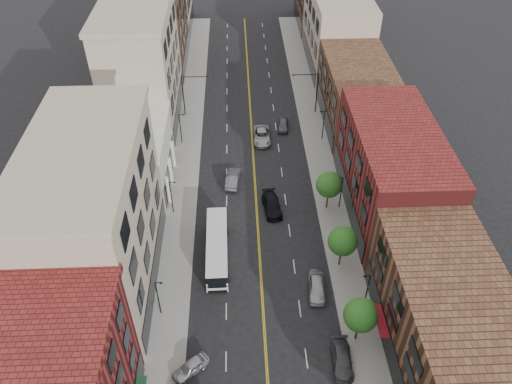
{
  "coord_description": "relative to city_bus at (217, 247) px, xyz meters",
  "views": [
    {
      "loc": [
        -2.15,
        -24.66,
        44.92
      ],
      "look_at": [
        -0.18,
        21.86,
        5.0
      ],
      "focal_mm": 35.0,
      "sensor_mm": 36.0,
      "label": 1
    }
  ],
  "objects": [
    {
      "name": "bldg_r_far_b",
      "position": [
        22.04,
        50.03,
        5.33
      ],
      "size": [
        10.0,
        22.0,
        14.0
      ],
      "primitive_type": "cube",
      "color": "gray",
      "rests_on": "ground"
    },
    {
      "name": "sidewalk_left",
      "position": [
        -4.96,
        19.03,
        -1.6
      ],
      "size": [
        4.0,
        110.0,
        0.15
      ],
      "primitive_type": "cube",
      "color": "gray",
      "rests_on": "ground"
    },
    {
      "name": "signal_mast_right",
      "position": [
        15.31,
        32.03,
        2.97
      ],
      "size": [
        4.49,
        0.18,
        7.2
      ],
      "color": "black",
      "rests_on": "sidewalk_right"
    },
    {
      "name": "lamp_r_1",
      "position": [
        15.99,
        -7.97,
        1.3
      ],
      "size": [
        0.81,
        0.55,
        5.05
      ],
      "color": "black",
      "rests_on": "sidewalk_right"
    },
    {
      "name": "bldg_r_far_a",
      "position": [
        22.04,
        29.03,
        3.33
      ],
      "size": [
        10.0,
        20.0,
        10.0
      ],
      "primitive_type": "cube",
      "color": "#553322",
      "rests_on": "ground"
    },
    {
      "name": "bldg_l_far_a",
      "position": [
        -11.96,
        32.03,
        7.33
      ],
      "size": [
        10.0,
        20.0,
        18.0
      ],
      "primitive_type": "cube",
      "color": "gray",
      "rests_on": "ground"
    },
    {
      "name": "bldg_l_tanoffice",
      "position": [
        -11.96,
        -2.97,
        7.33
      ],
      "size": [
        10.0,
        22.0,
        18.0
      ],
      "primitive_type": "cube",
      "color": "gray",
      "rests_on": "ground"
    },
    {
      "name": "car_lane_behind",
      "position": [
        1.94,
        13.89,
        -0.88
      ],
      "size": [
        2.31,
        5.0,
        1.59
      ],
      "primitive_type": "imported",
      "rotation": [
        0.0,
        0.0,
        3.01
      ],
      "color": "#4B4B50",
      "rests_on": "ground"
    },
    {
      "name": "lamp_l_1",
      "position": [
        -5.91,
        -7.97,
        1.3
      ],
      "size": [
        0.81,
        0.55,
        5.05
      ],
      "color": "black",
      "rests_on": "sidewalk_left"
    },
    {
      "name": "bldg_l_white",
      "position": [
        -11.96,
        15.03,
        2.33
      ],
      "size": [
        10.0,
        14.0,
        8.0
      ],
      "primitive_type": "cube",
      "color": "silver",
      "rests_on": "ground"
    },
    {
      "name": "signal_mast_left",
      "position": [
        -5.23,
        32.03,
        2.97
      ],
      "size": [
        4.49,
        0.18,
        7.2
      ],
      "color": "black",
      "rests_on": "sidewalk_left"
    },
    {
      "name": "car_angle_a",
      "position": [
        -2.36,
        -14.85,
        -1.01
      ],
      "size": [
        3.98,
        3.66,
        1.32
      ],
      "primitive_type": "imported",
      "rotation": [
        0.0,
        0.0,
        -0.88
      ],
      "color": "#B4B6BC",
      "rests_on": "ground"
    },
    {
      "name": "bldg_r_mid",
      "position": [
        22.04,
        8.03,
        4.33
      ],
      "size": [
        10.0,
        22.0,
        12.0
      ],
      "primitive_type": "cube",
      "color": "maroon",
      "rests_on": "ground"
    },
    {
      "name": "tree_r_1",
      "position": [
        14.43,
        -11.89,
        2.46
      ],
      "size": [
        3.4,
        3.4,
        5.59
      ],
      "color": "black",
      "rests_on": "sidewalk_right"
    },
    {
      "name": "lamp_l_3",
      "position": [
        -5.91,
        24.03,
        1.3
      ],
      "size": [
        0.81,
        0.55,
        5.05
      ],
      "color": "black",
      "rests_on": "sidewalk_left"
    },
    {
      "name": "city_bus",
      "position": [
        0.0,
        0.0,
        0.0
      ],
      "size": [
        2.83,
        11.23,
        2.88
      ],
      "rotation": [
        0.0,
        0.0,
        0.01
      ],
      "color": "silver",
      "rests_on": "ground"
    },
    {
      "name": "car_parked_far",
      "position": [
        11.15,
        -5.77,
        -0.88
      ],
      "size": [
        2.27,
        4.81,
        1.59
      ],
      "primitive_type": "imported",
      "rotation": [
        0.0,
        0.0,
        -0.09
      ],
      "color": "#A4A6AC",
      "rests_on": "ground"
    },
    {
      "name": "lamp_r_2",
      "position": [
        15.99,
        8.03,
        1.3
      ],
      "size": [
        0.81,
        0.55,
        5.05
      ],
      "color": "black",
      "rests_on": "sidewalk_right"
    },
    {
      "name": "tree_r_3",
      "position": [
        14.43,
        8.11,
        2.46
      ],
      "size": [
        3.4,
        3.4,
        5.59
      ],
      "color": "black",
      "rests_on": "sidewalk_right"
    },
    {
      "name": "lamp_l_2",
      "position": [
        -5.91,
        8.03,
        1.3
      ],
      "size": [
        0.81,
        0.55,
        5.05
      ],
      "color": "black",
      "rests_on": "sidewalk_left"
    },
    {
      "name": "ground",
      "position": [
        5.04,
        -15.97,
        -1.67
      ],
      "size": [
        220.0,
        220.0,
        0.0
      ],
      "primitive_type": "plane",
      "color": "black",
      "rests_on": "ground"
    },
    {
      "name": "car_lane_a",
      "position": [
        7.05,
        8.03,
        -0.91
      ],
      "size": [
        2.79,
        5.5,
        1.53
      ],
      "primitive_type": "imported",
      "rotation": [
        0.0,
        0.0,
        0.13
      ],
      "color": "black",
      "rests_on": "ground"
    },
    {
      "name": "bldg_r_near",
      "position": [
        22.04,
        -15.97,
        3.33
      ],
      "size": [
        10.0,
        26.0,
        10.0
      ],
      "primitive_type": "cube",
      "color": "#553322",
      "rests_on": "ground"
    },
    {
      "name": "car_parked_mid",
      "position": [
        12.44,
        -14.63,
        -0.99
      ],
      "size": [
        2.1,
        4.8,
        1.37
      ],
      "primitive_type": "imported",
      "rotation": [
        0.0,
        0.0,
        -0.04
      ],
      "color": "#444549",
      "rests_on": "ground"
    },
    {
      "name": "lamp_r_3",
      "position": [
        15.99,
        24.03,
        1.3
      ],
      "size": [
        0.81,
        0.55,
        5.05
      ],
      "color": "black",
      "rests_on": "sidewalk_right"
    },
    {
      "name": "car_lane_b",
      "position": [
        6.54,
        24.31,
        -0.89
      ],
      "size": [
        2.61,
        5.66,
        1.57
      ],
      "primitive_type": "imported",
      "rotation": [
        0.0,
        0.0,
        0.0
      ],
      "color": "#A4A7AC",
      "rests_on": "ground"
    },
    {
      "name": "bldg_r_far_c",
      "position": [
        22.04,
        70.03,
        3.83
      ],
      "size": [
        10.0,
        18.0,
        11.0
      ],
      "primitive_type": "cube",
      "color": "#553322",
      "rests_on": "ground"
    },
    {
      "name": "tree_r_2",
      "position": [
        14.43,
        -1.89,
        2.46
      ],
      "size": [
        3.4,
        3.4,
        5.59
      ],
      "color": "black",
      "rests_on": "sidewalk_right"
    },
    {
      "name": "car_lane_c",
      "position": [
        10.15,
        27.41,
        -0.99
      ],
      "size": [
        2.06,
        4.17,
        1.37
      ],
      "primitive_type": "imported",
      "rotation": [
        0.0,
        0.0,
        -0.11
      ],
      "color": "#515257",
      "rests_on": "ground"
    },
    {
      "name": "sidewalk_right",
      "position": [
        15.04,
        19.03,
        -1.6
      ],
      "size": [
        4.0,
        110.0,
        0.15
      ],
      "primitive_type": "cube",
      "color": "gray",
      "rests_on": "ground"
    },
    {
      "name": "bldg_l_far_b",
      "position": [
        -11.96,
        52.03,
        5.83
      ],
      "size": [
        10.0,
        20.0,
        15.0
      ],
      "primitive_type": "cube",
      "color": "#553322",
      "rests_on": "ground"
    }
  ]
}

